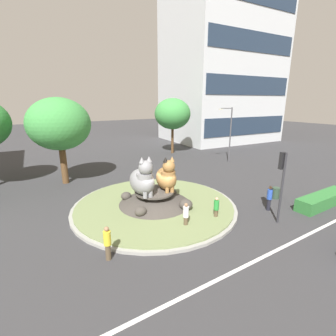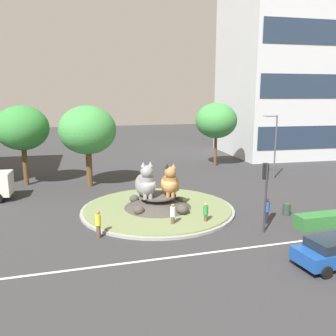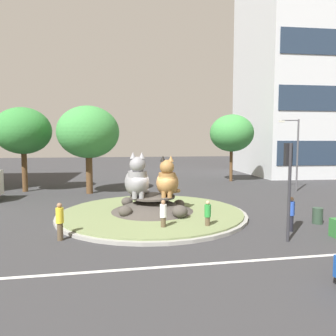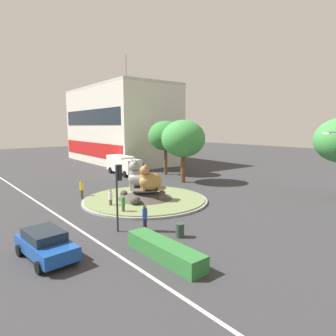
# 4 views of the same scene
# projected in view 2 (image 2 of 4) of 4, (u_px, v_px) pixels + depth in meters

# --- Properties ---
(ground_plane) EXTENTS (160.00, 160.00, 0.00)m
(ground_plane) POSITION_uv_depth(u_px,v_px,m) (158.00, 210.00, 27.30)
(ground_plane) COLOR #333335
(lane_centreline) EXTENTS (112.00, 0.20, 0.01)m
(lane_centreline) POSITION_uv_depth(u_px,v_px,m) (193.00, 255.00, 19.67)
(lane_centreline) COLOR silver
(lane_centreline) RESTS_ON ground
(roundabout_island) EXTENTS (11.80, 11.80, 1.23)m
(roundabout_island) POSITION_uv_depth(u_px,v_px,m) (158.00, 205.00, 27.21)
(roundabout_island) COLOR gray
(roundabout_island) RESTS_ON ground
(cat_statue_grey) EXTENTS (1.80, 2.83, 2.78)m
(cat_statue_grey) POSITION_uv_depth(u_px,v_px,m) (146.00, 183.00, 26.50)
(cat_statue_grey) COLOR gray
(cat_statue_grey) RESTS_ON roundabout_island
(cat_statue_tabby) EXTENTS (2.11, 2.66, 2.56)m
(cat_statue_tabby) POSITION_uv_depth(u_px,v_px,m) (170.00, 183.00, 26.95)
(cat_statue_tabby) COLOR #9E703D
(cat_statue_tabby) RESTS_ON roundabout_island
(traffic_light_mast) EXTENTS (0.34, 0.46, 4.55)m
(traffic_light_mast) POSITION_uv_depth(u_px,v_px,m) (266.00, 184.00, 22.37)
(traffic_light_mast) COLOR #2D2D33
(traffic_light_mast) RESTS_ON ground
(office_tower) EXTENTS (20.00, 16.42, 33.18)m
(office_tower) POSITION_uv_depth(u_px,v_px,m) (295.00, 41.00, 51.64)
(office_tower) COLOR silver
(office_tower) RESTS_ON ground
(clipped_hedge_strip) EXTENTS (5.41, 1.20, 0.90)m
(clipped_hedge_strip) POSITION_uv_depth(u_px,v_px,m) (332.00, 219.00, 24.04)
(clipped_hedge_strip) COLOR #2D7033
(clipped_hedge_strip) RESTS_ON ground
(broadleaf_tree_behind_island) EXTENTS (5.07, 5.07, 7.84)m
(broadleaf_tree_behind_island) POSITION_uv_depth(u_px,v_px,m) (22.00, 128.00, 33.95)
(broadleaf_tree_behind_island) COLOR brown
(broadleaf_tree_behind_island) RESTS_ON ground
(second_tree_near_tower) EXTENTS (5.13, 5.13, 7.89)m
(second_tree_near_tower) POSITION_uv_depth(u_px,v_px,m) (216.00, 121.00, 43.54)
(second_tree_near_tower) COLOR brown
(second_tree_near_tower) RESTS_ON ground
(third_tree_left) EXTENTS (5.46, 5.46, 7.84)m
(third_tree_left) POSITION_uv_depth(u_px,v_px,m) (87.00, 130.00, 33.58)
(third_tree_left) COLOR brown
(third_tree_left) RESTS_ON ground
(streetlight_arm) EXTENTS (1.85, 0.51, 6.75)m
(streetlight_arm) POSITION_uv_depth(u_px,v_px,m) (274.00, 142.00, 36.95)
(streetlight_arm) COLOR #4C4C51
(streetlight_arm) RESTS_ON ground
(pedestrian_yellow_shirt) EXTENTS (0.36, 0.36, 1.78)m
(pedestrian_yellow_shirt) POSITION_uv_depth(u_px,v_px,m) (98.00, 223.00, 21.84)
(pedestrian_yellow_shirt) COLOR brown
(pedestrian_yellow_shirt) RESTS_ON ground
(pedestrian_blue_shirt) EXTENTS (0.35, 0.35, 1.80)m
(pedestrian_blue_shirt) POSITION_uv_depth(u_px,v_px,m) (267.00, 210.00, 24.39)
(pedestrian_blue_shirt) COLOR black
(pedestrian_blue_shirt) RESTS_ON ground
(pedestrian_white_shirt) EXTENTS (0.35, 0.35, 1.66)m
(pedestrian_white_shirt) POSITION_uv_depth(u_px,v_px,m) (173.00, 215.00, 23.60)
(pedestrian_white_shirt) COLOR brown
(pedestrian_white_shirt) RESTS_ON ground
(pedestrian_green_shirt) EXTENTS (0.34, 0.34, 1.58)m
(pedestrian_green_shirt) POSITION_uv_depth(u_px,v_px,m) (206.00, 213.00, 24.10)
(pedestrian_green_shirt) COLOR brown
(pedestrian_green_shirt) RESTS_ON ground
(sedan_on_far_lane) EXTENTS (4.36, 2.37, 1.54)m
(sedan_on_far_lane) POSITION_uv_depth(u_px,v_px,m) (334.00, 251.00, 18.28)
(sedan_on_far_lane) COLOR #19479E
(sedan_on_far_lane) RESTS_ON ground
(litter_bin) EXTENTS (0.56, 0.56, 0.90)m
(litter_bin) POSITION_uv_depth(u_px,v_px,m) (287.00, 209.00, 26.13)
(litter_bin) COLOR #2D4233
(litter_bin) RESTS_ON ground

